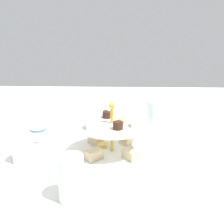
{
  "coord_description": "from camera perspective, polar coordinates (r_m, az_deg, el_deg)",
  "views": [
    {
      "loc": [
        -0.03,
        0.67,
        0.34
      ],
      "look_at": [
        0.0,
        0.0,
        0.14
      ],
      "focal_mm": 36.8,
      "sensor_mm": 36.0,
      "label": 1
    }
  ],
  "objects": [
    {
      "name": "ground_plane",
      "position": [
        0.75,
        -0.0,
        -10.24
      ],
      "size": [
        2.4,
        2.4,
        0.0
      ],
      "primitive_type": "plane",
      "color": "white"
    },
    {
      "name": "tiered_serving_stand",
      "position": [
        0.73,
        -0.01,
        -6.98
      ],
      "size": [
        0.27,
        0.27,
        0.17
      ],
      "color": "white",
      "rests_on": "ground_plane"
    },
    {
      "name": "water_glass_tall_right",
      "position": [
        0.94,
        10.48,
        -1.02
      ],
      "size": [
        0.07,
        0.07,
        0.12
      ],
      "primitive_type": "cylinder",
      "color": "silver",
      "rests_on": "ground_plane"
    },
    {
      "name": "water_glass_short_left",
      "position": [
        0.74,
        -21.22,
        -8.72
      ],
      "size": [
        0.06,
        0.06,
        0.07
      ],
      "primitive_type": "cylinder",
      "color": "silver",
      "rests_on": "ground_plane"
    },
    {
      "name": "teacup_with_saucer",
      "position": [
        0.88,
        -17.75,
        -5.41
      ],
      "size": [
        0.09,
        0.09,
        0.05
      ],
      "color": "white",
      "rests_on": "ground_plane"
    },
    {
      "name": "butter_knife_left",
      "position": [
        0.68,
        25.26,
        -15.19
      ],
      "size": [
        0.11,
        0.14,
        0.0
      ],
      "primitive_type": "cube",
      "rotation": [
        0.0,
        0.0,
        4.07
      ],
      "color": "silver",
      "rests_on": "ground_plane"
    },
    {
      "name": "butter_knife_right",
      "position": [
        1.03,
        -7.18,
        -2.73
      ],
      "size": [
        0.15,
        0.1,
        0.0
      ],
      "primitive_type": "cube",
      "rotation": [
        0.0,
        0.0,
        6.81
      ],
      "color": "silver",
      "rests_on": "ground_plane"
    },
    {
      "name": "water_glass_mid_back",
      "position": [
        0.54,
        -10.16,
        -15.81
      ],
      "size": [
        0.06,
        0.06,
        0.11
      ],
      "primitive_type": "cylinder",
      "color": "silver",
      "rests_on": "ground_plane"
    }
  ]
}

